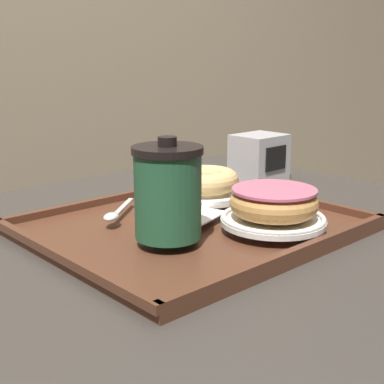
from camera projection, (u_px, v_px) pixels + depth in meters
The scene contains 10 objects.
cafe_table at pixel (197, 329), 0.87m from camera, with size 1.02×0.89×0.74m.
serving_tray at pixel (192, 227), 0.83m from camera, with size 0.47×0.40×0.02m.
napkin_paper at pixel (188, 216), 0.83m from camera, with size 0.12×0.11×0.00m.
coffee_cup_front at pixel (168, 192), 0.72m from camera, with size 0.10×0.10×0.14m.
plate_with_chocolate_donut at pixel (273, 220), 0.79m from camera, with size 0.16×0.16×0.01m.
donut_chocolate_glazed at pixel (274, 202), 0.79m from camera, with size 0.13×0.13×0.04m.
plate_with_plain_donut at pixel (205, 194), 0.94m from camera, with size 0.14×0.14×0.01m.
donut_plain at pixel (205, 180), 0.93m from camera, with size 0.12×0.12×0.04m.
spoon at pixel (115, 214), 0.83m from camera, with size 0.11×0.10×0.01m.
napkin_dispenser at pixel (259, 158), 1.16m from camera, with size 0.11×0.09×0.10m.
Camera 1 is at (-0.54, -0.58, 1.00)m, focal length 50.00 mm.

